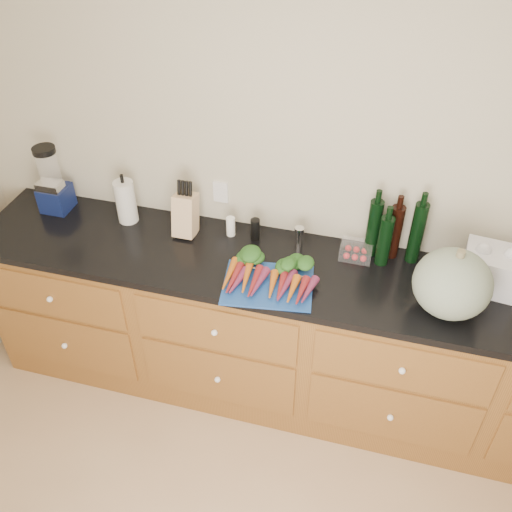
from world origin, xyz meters
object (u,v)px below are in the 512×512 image
(paper_towel, at_px, (126,202))
(knife_block, at_px, (185,215))
(carrots, at_px, (270,275))
(blender_appliance, at_px, (52,183))
(squash, at_px, (452,284))
(tomato_box, at_px, (356,251))
(cutting_board, at_px, (268,285))

(paper_towel, xyz_separation_m, knife_block, (0.35, -0.02, -0.01))
(carrots, bearing_deg, paper_towel, 162.21)
(blender_appliance, bearing_deg, squash, -6.98)
(paper_towel, height_order, tomato_box, paper_towel)
(cutting_board, bearing_deg, carrots, 90.00)
(cutting_board, height_order, paper_towel, paper_towel)
(cutting_board, xyz_separation_m, tomato_box, (0.37, 0.33, 0.03))
(paper_towel, height_order, knife_block, paper_towel)
(cutting_board, distance_m, squash, 0.83)
(cutting_board, relative_size, knife_block, 1.88)
(carrots, xyz_separation_m, tomato_box, (0.37, 0.29, 0.00))
(tomato_box, bearing_deg, paper_towel, -179.54)
(carrots, distance_m, tomato_box, 0.47)
(knife_block, height_order, tomato_box, knife_block)
(blender_appliance, height_order, paper_towel, blender_appliance)
(squash, height_order, tomato_box, squash)
(squash, height_order, paper_towel, squash)
(squash, distance_m, blender_appliance, 2.13)
(cutting_board, bearing_deg, tomato_box, 41.54)
(paper_towel, distance_m, tomato_box, 1.24)
(blender_appliance, relative_size, paper_towel, 1.59)
(cutting_board, height_order, carrots, carrots)
(paper_towel, bearing_deg, tomato_box, 0.46)
(carrots, height_order, squash, squash)
(cutting_board, relative_size, carrots, 0.98)
(carrots, bearing_deg, cutting_board, -90.00)
(carrots, bearing_deg, knife_block, 153.63)
(paper_towel, bearing_deg, knife_block, -3.30)
(blender_appliance, xyz_separation_m, paper_towel, (0.43, 0.00, -0.05))
(blender_appliance, distance_m, knife_block, 0.78)
(cutting_board, height_order, squash, squash)
(carrots, height_order, blender_appliance, blender_appliance)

